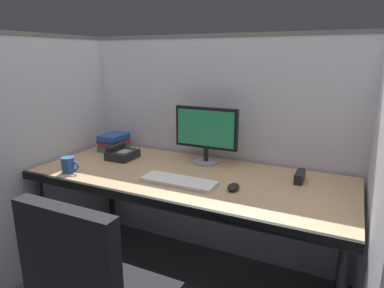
{
  "coord_description": "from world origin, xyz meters",
  "views": [
    {
      "loc": [
        0.86,
        -1.41,
        1.44
      ],
      "look_at": [
        0.0,
        0.35,
        0.92
      ],
      "focal_mm": 31.57,
      "sensor_mm": 36.0,
      "label": 1
    }
  ],
  "objects_px": {
    "desk_phone": "(122,154)",
    "monitor_center": "(207,131)",
    "desk": "(187,183)",
    "keyboard_main": "(179,181)",
    "computer_mouse": "(233,187)",
    "coffee_mug": "(69,165)",
    "book_stack": "(114,142)",
    "red_stapler": "(300,177)"
  },
  "relations": [
    {
      "from": "red_stapler",
      "to": "desk",
      "type": "bearing_deg",
      "value": -162.45
    },
    {
      "from": "keyboard_main",
      "to": "book_stack",
      "type": "bearing_deg",
      "value": 152.7
    },
    {
      "from": "desk",
      "to": "red_stapler",
      "type": "relative_size",
      "value": 12.67
    },
    {
      "from": "desk",
      "to": "desk_phone",
      "type": "xyz_separation_m",
      "value": [
        -0.56,
        0.11,
        0.08
      ]
    },
    {
      "from": "book_stack",
      "to": "desk_phone",
      "type": "height_order",
      "value": "book_stack"
    },
    {
      "from": "monitor_center",
      "to": "keyboard_main",
      "type": "bearing_deg",
      "value": -88.7
    },
    {
      "from": "computer_mouse",
      "to": "keyboard_main",
      "type": "bearing_deg",
      "value": -172.65
    },
    {
      "from": "coffee_mug",
      "to": "red_stapler",
      "type": "relative_size",
      "value": 0.84
    },
    {
      "from": "monitor_center",
      "to": "coffee_mug",
      "type": "xyz_separation_m",
      "value": [
        -0.69,
        -0.54,
        -0.17
      ]
    },
    {
      "from": "monitor_center",
      "to": "coffee_mug",
      "type": "distance_m",
      "value": 0.89
    },
    {
      "from": "computer_mouse",
      "to": "coffee_mug",
      "type": "xyz_separation_m",
      "value": [
        -1.0,
        -0.17,
        0.03
      ]
    },
    {
      "from": "desk",
      "to": "keyboard_main",
      "type": "relative_size",
      "value": 4.42
    },
    {
      "from": "keyboard_main",
      "to": "computer_mouse",
      "type": "relative_size",
      "value": 4.48
    },
    {
      "from": "keyboard_main",
      "to": "desk_phone",
      "type": "xyz_separation_m",
      "value": [
        -0.58,
        0.24,
        0.02
      ]
    },
    {
      "from": "monitor_center",
      "to": "computer_mouse",
      "type": "distance_m",
      "value": 0.52
    },
    {
      "from": "computer_mouse",
      "to": "book_stack",
      "type": "relative_size",
      "value": 0.43
    },
    {
      "from": "desk",
      "to": "monitor_center",
      "type": "height_order",
      "value": "monitor_center"
    },
    {
      "from": "book_stack",
      "to": "desk_phone",
      "type": "relative_size",
      "value": 1.17
    },
    {
      "from": "coffee_mug",
      "to": "book_stack",
      "type": "xyz_separation_m",
      "value": [
        -0.07,
        0.53,
        0.01
      ]
    },
    {
      "from": "book_stack",
      "to": "red_stapler",
      "type": "xyz_separation_m",
      "value": [
        1.37,
        -0.07,
        -0.03
      ]
    },
    {
      "from": "keyboard_main",
      "to": "desk_phone",
      "type": "distance_m",
      "value": 0.63
    },
    {
      "from": "computer_mouse",
      "to": "red_stapler",
      "type": "relative_size",
      "value": 0.64
    },
    {
      "from": "monitor_center",
      "to": "computer_mouse",
      "type": "xyz_separation_m",
      "value": [
        0.32,
        -0.37,
        -0.2
      ]
    },
    {
      "from": "computer_mouse",
      "to": "desk_phone",
      "type": "bearing_deg",
      "value": 167.21
    },
    {
      "from": "keyboard_main",
      "to": "coffee_mug",
      "type": "bearing_deg",
      "value": -169.2
    },
    {
      "from": "coffee_mug",
      "to": "book_stack",
      "type": "relative_size",
      "value": 0.57
    },
    {
      "from": "book_stack",
      "to": "computer_mouse",
      "type": "bearing_deg",
      "value": -18.33
    },
    {
      "from": "computer_mouse",
      "to": "red_stapler",
      "type": "xyz_separation_m",
      "value": [
        0.3,
        0.29,
        0.01
      ]
    },
    {
      "from": "keyboard_main",
      "to": "desk",
      "type": "bearing_deg",
      "value": 95.45
    },
    {
      "from": "desk_phone",
      "to": "monitor_center",
      "type": "bearing_deg",
      "value": 16.31
    },
    {
      "from": "red_stapler",
      "to": "monitor_center",
      "type": "bearing_deg",
      "value": 172.83
    },
    {
      "from": "desk",
      "to": "book_stack",
      "type": "bearing_deg",
      "value": 160.81
    },
    {
      "from": "desk",
      "to": "monitor_center",
      "type": "bearing_deg",
      "value": 89.27
    },
    {
      "from": "desk_phone",
      "to": "desk",
      "type": "bearing_deg",
      "value": -10.75
    },
    {
      "from": "monitor_center",
      "to": "keyboard_main",
      "type": "relative_size",
      "value": 1.0
    },
    {
      "from": "keyboard_main",
      "to": "book_stack",
      "type": "relative_size",
      "value": 1.93
    },
    {
      "from": "desk_phone",
      "to": "computer_mouse",
      "type": "bearing_deg",
      "value": -12.79
    },
    {
      "from": "keyboard_main",
      "to": "computer_mouse",
      "type": "xyz_separation_m",
      "value": [
        0.31,
        0.04,
        0.01
      ]
    },
    {
      "from": "desk",
      "to": "computer_mouse",
      "type": "height_order",
      "value": "computer_mouse"
    },
    {
      "from": "monitor_center",
      "to": "coffee_mug",
      "type": "bearing_deg",
      "value": -141.8
    },
    {
      "from": "coffee_mug",
      "to": "desk_phone",
      "type": "distance_m",
      "value": 0.39
    },
    {
      "from": "monitor_center",
      "to": "desk",
      "type": "bearing_deg",
      "value": -90.73
    }
  ]
}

